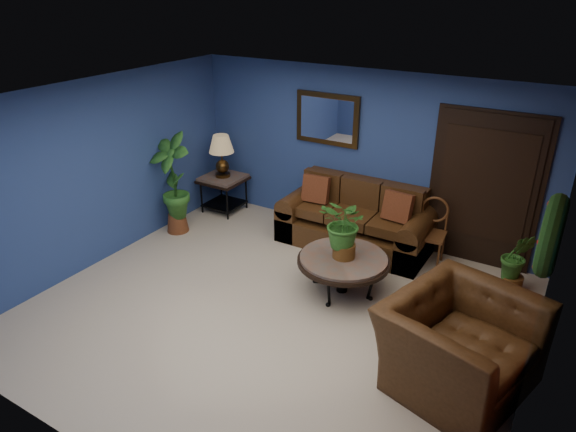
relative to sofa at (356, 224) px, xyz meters
The scene contains 18 objects.
floor 2.11m from the sofa, 93.37° to the right, with size 5.50×5.50×0.00m, color #C0B19F.
wall_back 1.03m from the sofa, 106.35° to the left, with size 5.50×0.04×2.50m, color navy.
wall_left 3.67m from the sofa, 144.06° to the right, with size 0.04×5.00×2.50m, color navy.
wall_right_brick 3.48m from the sofa, 38.40° to the right, with size 0.04×5.00×2.50m, color brown.
ceiling 3.02m from the sofa, 93.37° to the right, with size 5.50×5.00×0.02m, color white.
crown_molding 3.94m from the sofa, 38.72° to the right, with size 0.03×5.00×0.14m, color white.
wall_mirror 1.62m from the sofa, 152.40° to the left, with size 1.02×0.06×0.77m, color #482E12.
closet_door 1.82m from the sofa, 13.40° to the left, with size 1.44×0.06×2.18m, color black.
wreath 3.55m from the sofa, 38.36° to the right, with size 0.72×0.72×0.16m, color black.
sofa is the anchor object (origin of this frame).
coffee_table 1.33m from the sofa, 73.12° to the right, with size 1.15×1.15×0.49m.
end_table 2.43m from the sofa, behind, with size 0.68×0.68×0.62m.
table_lamp 2.53m from the sofa, behind, with size 0.41×0.41×0.68m.
side_chair 1.11m from the sofa, ahead, with size 0.44×0.44×0.94m.
armchair 2.97m from the sofa, 46.86° to the right, with size 1.38×1.21×0.90m, color #422713.
coffee_plant 1.46m from the sofa, 73.12° to the right, with size 0.71×0.66×0.78m.
floor_plant 2.23m from the sofa, ahead, with size 0.42×0.36×0.82m.
tall_plant 2.83m from the sofa, 157.91° to the right, with size 0.77×0.58×1.57m.
Camera 1 is at (2.76, -4.29, 3.63)m, focal length 32.00 mm.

